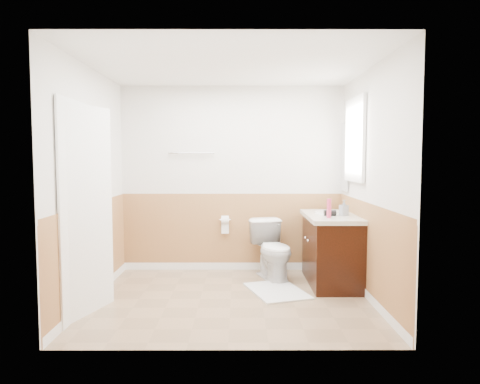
{
  "coord_description": "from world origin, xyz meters",
  "views": [
    {
      "loc": [
        0.09,
        -4.75,
        1.52
      ],
      "look_at": [
        0.1,
        0.25,
        1.15
      ],
      "focal_mm": 33.33,
      "sensor_mm": 36.0,
      "label": 1
    }
  ],
  "objects_px": {
    "vanity_cabinet": "(331,251)",
    "toilet": "(273,250)",
    "bath_mat": "(277,291)",
    "soap_dispenser": "(344,208)",
    "lotion_bottle": "(329,208)"
  },
  "relations": [
    {
      "from": "vanity_cabinet",
      "to": "toilet",
      "type": "bearing_deg",
      "value": 162.02
    },
    {
      "from": "toilet",
      "to": "bath_mat",
      "type": "bearing_deg",
      "value": -107.93
    },
    {
      "from": "vanity_cabinet",
      "to": "soap_dispenser",
      "type": "bearing_deg",
      "value": -40.69
    },
    {
      "from": "toilet",
      "to": "soap_dispenser",
      "type": "height_order",
      "value": "soap_dispenser"
    },
    {
      "from": "vanity_cabinet",
      "to": "lotion_bottle",
      "type": "height_order",
      "value": "lotion_bottle"
    },
    {
      "from": "bath_mat",
      "to": "vanity_cabinet",
      "type": "distance_m",
      "value": 0.86
    },
    {
      "from": "bath_mat",
      "to": "toilet",
      "type": "bearing_deg",
      "value": 90.0
    },
    {
      "from": "bath_mat",
      "to": "soap_dispenser",
      "type": "relative_size",
      "value": 4.27
    },
    {
      "from": "toilet",
      "to": "vanity_cabinet",
      "type": "relative_size",
      "value": 0.67
    },
    {
      "from": "toilet",
      "to": "lotion_bottle",
      "type": "distance_m",
      "value": 0.99
    },
    {
      "from": "lotion_bottle",
      "to": "soap_dispenser",
      "type": "xyz_separation_m",
      "value": [
        0.22,
        0.21,
        -0.02
      ]
    },
    {
      "from": "toilet",
      "to": "soap_dispenser",
      "type": "relative_size",
      "value": 3.97
    },
    {
      "from": "lotion_bottle",
      "to": "soap_dispenser",
      "type": "distance_m",
      "value": 0.31
    },
    {
      "from": "bath_mat",
      "to": "soap_dispenser",
      "type": "distance_m",
      "value": 1.26
    },
    {
      "from": "toilet",
      "to": "lotion_bottle",
      "type": "bearing_deg",
      "value": -60.4
    }
  ]
}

